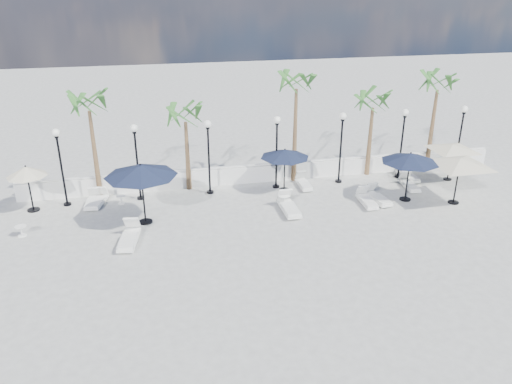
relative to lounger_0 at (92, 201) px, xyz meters
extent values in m
plane|color=gray|center=(9.30, -6.22, -0.21)|extent=(100.00, 100.00, 0.00)
cube|color=white|center=(9.30, 1.28, 0.24)|extent=(26.00, 0.30, 0.90)
cube|color=white|center=(9.30, 1.28, 0.76)|extent=(26.00, 0.12, 0.08)
cylinder|color=black|center=(-1.20, 0.28, -0.16)|extent=(0.36, 0.36, 0.10)
cylinder|color=black|center=(-1.20, 0.28, 1.54)|extent=(0.10, 0.10, 3.50)
cylinder|color=black|center=(-1.20, 0.28, 3.24)|extent=(0.18, 0.18, 0.10)
sphere|color=white|center=(-1.20, 0.28, 3.45)|extent=(0.36, 0.36, 0.36)
cylinder|color=black|center=(2.30, 0.28, -0.16)|extent=(0.36, 0.36, 0.10)
cylinder|color=black|center=(2.30, 0.28, 1.54)|extent=(0.10, 0.10, 3.50)
cylinder|color=black|center=(2.30, 0.28, 3.24)|extent=(0.18, 0.18, 0.10)
sphere|color=white|center=(2.30, 0.28, 3.45)|extent=(0.36, 0.36, 0.36)
cylinder|color=black|center=(5.80, 0.28, -0.16)|extent=(0.36, 0.36, 0.10)
cylinder|color=black|center=(5.80, 0.28, 1.54)|extent=(0.10, 0.10, 3.50)
cylinder|color=black|center=(5.80, 0.28, 3.24)|extent=(0.18, 0.18, 0.10)
sphere|color=white|center=(5.80, 0.28, 3.45)|extent=(0.36, 0.36, 0.36)
cylinder|color=black|center=(9.30, 0.28, -0.16)|extent=(0.36, 0.36, 0.10)
cylinder|color=black|center=(9.30, 0.28, 1.54)|extent=(0.10, 0.10, 3.50)
cylinder|color=black|center=(9.30, 0.28, 3.24)|extent=(0.18, 0.18, 0.10)
sphere|color=white|center=(9.30, 0.28, 3.45)|extent=(0.36, 0.36, 0.36)
cylinder|color=black|center=(12.80, 0.28, -0.16)|extent=(0.36, 0.36, 0.10)
cylinder|color=black|center=(12.80, 0.28, 1.54)|extent=(0.10, 0.10, 3.50)
cylinder|color=black|center=(12.80, 0.28, 3.24)|extent=(0.18, 0.18, 0.10)
sphere|color=white|center=(12.80, 0.28, 3.45)|extent=(0.36, 0.36, 0.36)
cylinder|color=black|center=(16.30, 0.28, -0.16)|extent=(0.36, 0.36, 0.10)
cylinder|color=black|center=(16.30, 0.28, 1.54)|extent=(0.10, 0.10, 3.50)
cylinder|color=black|center=(16.30, 0.28, 3.24)|extent=(0.18, 0.18, 0.10)
sphere|color=white|center=(16.30, 0.28, 3.45)|extent=(0.36, 0.36, 0.36)
cylinder|color=black|center=(19.80, 0.28, -0.16)|extent=(0.36, 0.36, 0.10)
cylinder|color=black|center=(19.80, 0.28, 1.54)|extent=(0.10, 0.10, 3.50)
cylinder|color=black|center=(19.80, 0.28, 3.24)|extent=(0.18, 0.18, 0.10)
sphere|color=white|center=(19.80, 0.28, 3.45)|extent=(0.36, 0.36, 0.36)
cone|color=brown|center=(0.30, 1.08, 1.99)|extent=(0.28, 0.28, 4.40)
cone|color=brown|center=(4.80, 1.08, 1.59)|extent=(0.28, 0.28, 3.60)
cone|color=brown|center=(10.50, 1.08, 2.29)|extent=(0.28, 0.28, 5.00)
cone|color=brown|center=(14.80, 1.08, 1.69)|extent=(0.28, 0.28, 3.80)
cone|color=brown|center=(18.50, 1.08, 2.09)|extent=(0.28, 0.28, 4.60)
cube|color=white|center=(0.00, -0.02, -0.08)|extent=(0.69, 1.70, 0.09)
cube|color=white|center=(-0.02, -0.24, 0.02)|extent=(0.61, 1.16, 0.09)
cube|color=white|center=(0.05, 0.65, 0.25)|extent=(0.55, 0.44, 0.52)
cube|color=white|center=(1.81, -4.30, -0.05)|extent=(0.99, 2.10, 0.11)
cube|color=white|center=(1.77, -4.56, 0.07)|extent=(0.84, 1.45, 0.11)
cube|color=white|center=(1.94, -3.49, 0.35)|extent=(0.70, 0.57, 0.63)
cube|color=white|center=(0.27, -0.02, -0.08)|extent=(0.98, 1.78, 0.09)
cube|color=white|center=(0.21, -0.24, 0.02)|extent=(0.81, 1.24, 0.09)
cube|color=white|center=(0.44, 0.64, 0.26)|extent=(0.61, 0.52, 0.53)
cube|color=white|center=(10.75, -0.02, -0.08)|extent=(0.59, 1.68, 0.09)
cube|color=white|center=(10.74, -0.24, 0.02)|extent=(0.55, 1.14, 0.09)
cube|color=white|center=(10.76, 0.66, 0.25)|extent=(0.53, 0.41, 0.52)
cube|color=white|center=(13.75, -2.60, -0.07)|extent=(0.80, 1.88, 0.10)
cube|color=white|center=(13.78, -2.84, 0.04)|extent=(0.70, 1.29, 0.10)
cube|color=white|center=(13.68, -1.86, 0.30)|extent=(0.61, 0.49, 0.57)
cube|color=white|center=(9.14, -2.79, -0.05)|extent=(0.70, 2.08, 0.11)
cube|color=white|center=(9.14, -3.07, 0.08)|extent=(0.65, 1.40, 0.11)
cube|color=white|center=(9.15, -1.95, 0.37)|extent=(0.65, 0.49, 0.65)
cube|color=white|center=(13.09, -2.79, -0.07)|extent=(0.71, 1.81, 0.10)
cube|color=white|center=(13.07, -3.03, 0.04)|extent=(0.63, 1.23, 0.10)
cube|color=white|center=(13.14, -2.08, 0.28)|extent=(0.58, 0.46, 0.55)
cube|color=white|center=(16.13, -1.35, -0.07)|extent=(0.77, 1.78, 0.09)
cube|color=white|center=(16.10, -1.58, 0.03)|extent=(0.67, 1.22, 0.09)
cube|color=white|center=(16.21, -0.65, 0.27)|extent=(0.59, 0.47, 0.54)
cube|color=white|center=(16.65, -0.08, -0.06)|extent=(0.67, 1.92, 0.10)
cube|color=white|center=(16.65, -0.33, 0.05)|extent=(0.62, 1.30, 0.10)
cube|color=white|center=(16.66, 0.70, 0.32)|extent=(0.60, 0.46, 0.60)
cylinder|color=white|center=(-2.70, -2.65, -0.20)|extent=(0.37, 0.37, 0.03)
cylinder|color=white|center=(-2.70, -2.65, 0.01)|extent=(0.06, 0.06, 0.45)
cylinder|color=white|center=(-2.70, -2.65, 0.24)|extent=(0.48, 0.48, 0.03)
cylinder|color=white|center=(1.37, -0.12, -0.20)|extent=(0.34, 0.34, 0.03)
cylinder|color=white|center=(1.37, -0.12, -0.01)|extent=(0.05, 0.05, 0.41)
cylinder|color=white|center=(1.37, -0.12, 0.20)|extent=(0.44, 0.44, 0.03)
cylinder|color=white|center=(9.09, -2.04, -0.20)|extent=(0.42, 0.42, 0.03)
cylinder|color=white|center=(9.09, -2.04, 0.04)|extent=(0.06, 0.06, 0.51)
cylinder|color=white|center=(9.09, -2.04, 0.30)|extent=(0.55, 0.55, 0.03)
cylinder|color=black|center=(2.50, -2.46, -0.18)|extent=(0.62, 0.62, 0.07)
cylinder|color=black|center=(2.50, -2.46, 1.14)|extent=(0.08, 0.08, 2.71)
cone|color=black|center=(2.50, -2.46, 2.30)|extent=(3.21, 3.21, 0.50)
sphere|color=black|center=(2.50, -2.46, 2.57)|extent=(0.09, 0.09, 0.09)
cylinder|color=black|center=(9.62, -0.15, -0.19)|extent=(0.51, 0.51, 0.05)
cylinder|color=black|center=(9.62, -0.15, 0.87)|extent=(0.06, 0.06, 2.17)
cone|color=black|center=(9.62, -0.15, 1.79)|extent=(2.53, 2.53, 0.41)
sphere|color=black|center=(9.62, -0.15, 2.02)|extent=(0.07, 0.07, 0.07)
cylinder|color=black|center=(15.20, -2.66, -0.18)|extent=(0.56, 0.56, 0.06)
cylinder|color=black|center=(15.20, -2.66, 0.99)|extent=(0.07, 0.07, 2.40)
cone|color=black|center=(15.20, -2.66, 2.01)|extent=(2.80, 2.80, 0.45)
sphere|color=black|center=(15.20, -2.66, 2.26)|extent=(0.08, 0.08, 0.08)
cylinder|color=black|center=(18.79, -0.65, -0.19)|extent=(0.45, 0.45, 0.05)
cylinder|color=black|center=(18.79, -0.65, 0.78)|extent=(0.06, 0.06, 1.99)
pyramid|color=beige|center=(18.79, -0.65, 1.80)|extent=(4.40, 4.40, 0.30)
cylinder|color=black|center=(17.34, -3.51, -0.18)|extent=(0.53, 0.53, 0.06)
cylinder|color=black|center=(17.34, -3.51, 0.93)|extent=(0.07, 0.07, 2.29)
pyramid|color=beige|center=(17.34, -3.51, 2.10)|extent=(4.97, 4.97, 0.36)
cylinder|color=black|center=(-2.70, -0.02, -0.18)|extent=(0.58, 0.58, 0.06)
cylinder|color=black|center=(-2.70, -0.02, 0.87)|extent=(0.07, 0.07, 2.17)
cone|color=beige|center=(-2.70, -0.02, 1.77)|extent=(1.86, 1.86, 0.47)
sphere|color=black|center=(-2.70, -0.02, 2.03)|extent=(0.08, 0.08, 0.08)
camera|label=1|loc=(3.06, -23.28, 9.94)|focal=35.00mm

